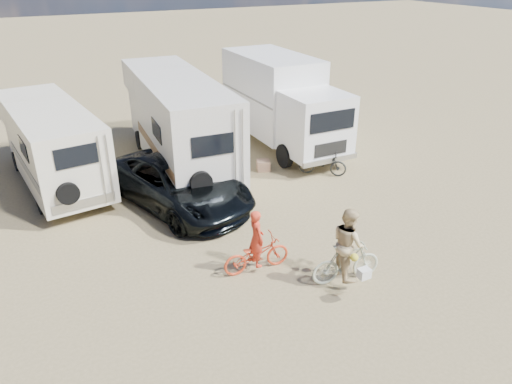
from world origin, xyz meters
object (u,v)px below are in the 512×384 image
rider_man (256,244)px  rider_woman (348,249)px  rv_left (53,147)px  bike_man (256,254)px  bike_woman (346,262)px  crate (263,165)px  rv_main (178,124)px  dark_suv (178,183)px  cooler (189,184)px  box_truck (283,104)px  bike_parked (322,163)px

rider_man → rider_woman: bearing=-125.6°
rv_left → bike_man: bearing=-70.9°
bike_woman → crate: bike_woman is taller
rv_left → bike_woman: (5.74, -9.52, -0.86)m
bike_man → rider_woman: rider_woman is taller
rv_main → dark_suv: 3.48m
rv_left → crate: (7.19, -2.31, -1.22)m
rv_left → bike_man: rv_left is taller
rider_woman → bike_man: bearing=60.7°
rv_main → crate: rv_main is taller
cooler → crate: (3.16, 0.38, -0.04)m
rv_main → cooler: rv_main is taller
rv_left → box_truck: bearing=-8.7°
box_truck → crate: size_ratio=14.63×
rider_woman → cooler: rider_woman is taller
rider_man → crate: bearing=-25.9°
bike_man → bike_parked: (5.02, 4.40, -0.00)m
dark_suv → rv_main: bearing=53.5°
rv_main → rv_left: 4.51m
bike_woman → bike_parked: size_ratio=1.01×
rv_main → rider_man: size_ratio=5.41×
cooler → rv_left: bearing=148.5°
rv_main → bike_man: 7.73m
bike_woman → rider_woman: bearing=0.0°
bike_woman → crate: size_ratio=3.72×
rv_main → rv_left: bearing=177.7°
rv_main → box_truck: box_truck is taller
box_truck → dark_suv: box_truck is taller
box_truck → bike_woman: box_truck is taller
rv_main → rv_left: (-4.47, 0.47, -0.34)m
bike_woman → rider_man: 2.30m
bike_parked → cooler: bike_parked is taller
dark_suv → bike_man: size_ratio=3.18×
rider_woman → cooler: (-1.70, 6.83, -0.71)m
rider_woman → cooler: 7.08m
box_truck → bike_woman: bearing=-110.1°
rv_main → bike_man: rv_main is taller
rider_man → bike_parked: size_ratio=0.87×
dark_suv → bike_woman: size_ratio=3.14×
bike_man → rider_woman: (1.78, -1.44, 0.47)m
rider_man → crate: 6.65m
rv_left → box_truck: 9.22m
rv_left → crate: rv_left is taller
rider_woman → crate: size_ratio=3.84×
rv_main → bike_parked: size_ratio=4.70×
rider_woman → box_truck: bearing=-10.9°
rider_man → bike_parked: bearing=-45.4°
bike_woman → rider_man: rider_man is taller
bike_man → bike_parked: bearing=-45.4°
rider_woman → bike_parked: bearing=-19.4°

